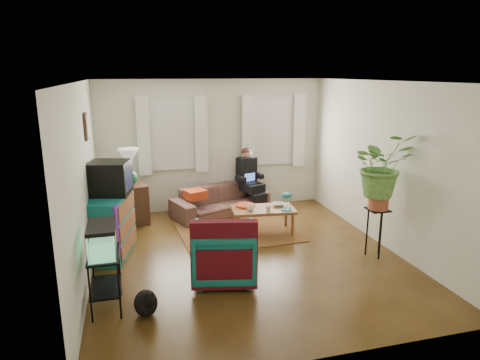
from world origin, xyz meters
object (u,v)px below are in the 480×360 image
object	(u,v)px
side_table	(132,205)
coffee_table	(263,220)
sofa	(220,196)
dresser	(110,225)
plant_stand	(376,233)
aquarium_stand	(106,281)
armchair	(224,250)

from	to	relation	value
side_table	coffee_table	size ratio (longest dim) A/B	0.69
sofa	side_table	distance (m)	1.70
dresser	coffee_table	world-z (taller)	dresser
plant_stand	side_table	bearing A→B (deg)	145.75
coffee_table	aquarium_stand	bearing A→B (deg)	-137.17
armchair	plant_stand	world-z (taller)	armchair
sofa	plant_stand	size ratio (longest dim) A/B	2.54
sofa	coffee_table	world-z (taller)	sofa
sofa	side_table	size ratio (longest dim) A/B	2.57
side_table	armchair	bearing A→B (deg)	-65.65
sofa	armchair	distance (m)	2.73
sofa	armchair	world-z (taller)	armchair
aquarium_stand	plant_stand	xyz separation A→B (m)	(3.89, 0.51, 0.03)
sofa	coffee_table	size ratio (longest dim) A/B	1.78
coffee_table	dresser	bearing A→B (deg)	-167.34
sofa	plant_stand	bearing A→B (deg)	-73.38
dresser	plant_stand	bearing A→B (deg)	-1.58
aquarium_stand	dresser	bearing A→B (deg)	89.55
armchair	side_table	bearing A→B (deg)	-53.28
sofa	side_table	xyz separation A→B (m)	(-1.69, -0.13, -0.00)
armchair	plant_stand	xyz separation A→B (m)	(2.38, 0.14, -0.04)
sofa	armchair	xyz separation A→B (m)	(-0.54, -2.68, 0.04)
dresser	aquarium_stand	world-z (taller)	dresser
coffee_table	sofa	bearing A→B (deg)	119.71
dresser	plant_stand	world-z (taller)	dresser
side_table	armchair	size ratio (longest dim) A/B	0.89
side_table	plant_stand	bearing A→B (deg)	-34.25
sofa	dresser	bearing A→B (deg)	-163.96
plant_stand	aquarium_stand	bearing A→B (deg)	-172.48
sofa	side_table	world-z (taller)	sofa
side_table	aquarium_stand	bearing A→B (deg)	-96.83
armchair	sofa	bearing A→B (deg)	-88.95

